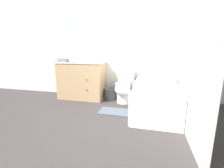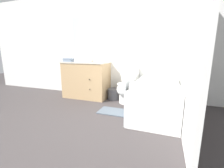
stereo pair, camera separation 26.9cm
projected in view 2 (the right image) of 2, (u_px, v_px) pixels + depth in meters
The scene contains 14 objects.
ground_plane at pixel (85, 129), 2.15m from camera, with size 14.00×14.00×0.00m, color #383333.
wall_back at pixel (120, 44), 3.46m from camera, with size 8.00×0.06×2.50m.
wall_right at pixel (187, 40), 2.23m from camera, with size 0.05×2.69×2.50m.
vanity_cabinet at pixel (87, 79), 3.60m from camera, with size 1.06×0.59×0.86m.
sink_faucet at pixel (90, 60), 3.69m from camera, with size 0.14×0.12×0.12m.
toilet at pixel (127, 87), 3.20m from camera, with size 0.38×0.68×0.88m.
bathtub at pixel (156, 98), 2.66m from camera, with size 0.74×1.48×0.55m.
shower_curtain at pixel (129, 62), 2.17m from camera, with size 0.01×0.41×1.87m.
wastebasket at pixel (113, 94), 3.47m from camera, with size 0.27×0.27×0.25m.
tissue_box at pixel (90, 60), 3.49m from camera, with size 0.12×0.13×0.10m.
soap_dispenser at pixel (104, 60), 3.39m from camera, with size 0.05×0.05×0.13m.
hand_towel_folded at pixel (68, 60), 3.50m from camera, with size 0.22×0.14×0.08m.
bath_towel_folded at pixel (141, 86), 2.12m from camera, with size 0.32×0.22×0.10m.
bath_mat at pixel (115, 112), 2.73m from camera, with size 0.60×0.35×0.02m.
Camera 2 is at (1.03, -1.72, 1.07)m, focal length 24.00 mm.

